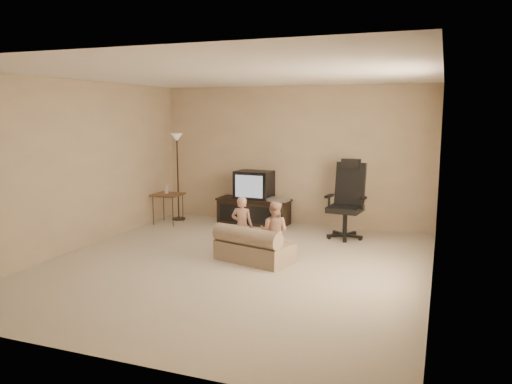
% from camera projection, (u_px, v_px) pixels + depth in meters
% --- Properties ---
extents(floor, '(5.50, 5.50, 0.00)m').
position_uv_depth(floor, '(234.00, 265.00, 6.69)').
color(floor, '#B5A890').
rests_on(floor, ground).
extents(room_shell, '(5.50, 5.50, 5.50)m').
position_uv_depth(room_shell, '(233.00, 152.00, 6.45)').
color(room_shell, white).
rests_on(room_shell, floor).
extents(tv_stand, '(1.38, 0.57, 0.97)m').
position_uv_depth(tv_stand, '(254.00, 202.00, 9.16)').
color(tv_stand, black).
rests_on(tv_stand, floor).
extents(office_chair, '(0.65, 0.69, 1.28)m').
position_uv_depth(office_chair, '(347.00, 210.00, 8.10)').
color(office_chair, black).
rests_on(office_chair, floor).
extents(side_table, '(0.52, 0.52, 0.75)m').
position_uv_depth(side_table, '(168.00, 195.00, 9.15)').
color(side_table, brown).
rests_on(side_table, floor).
extents(floor_lamp, '(0.26, 0.26, 1.64)m').
position_uv_depth(floor_lamp, '(177.00, 157.00, 9.37)').
color(floor_lamp, black).
rests_on(floor_lamp, floor).
extents(child_sofa, '(1.14, 0.83, 0.50)m').
position_uv_depth(child_sofa, '(253.00, 247.00, 6.82)').
color(child_sofa, tan).
rests_on(child_sofa, floor).
extents(toddler_left, '(0.33, 0.26, 0.86)m').
position_uv_depth(toddler_left, '(242.00, 226.00, 7.08)').
color(toddler_left, tan).
rests_on(toddler_left, floor).
extents(toddler_right, '(0.41, 0.23, 0.83)m').
position_uv_depth(toddler_right, '(274.00, 231.00, 6.82)').
color(toddler_right, tan).
rests_on(toddler_right, floor).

